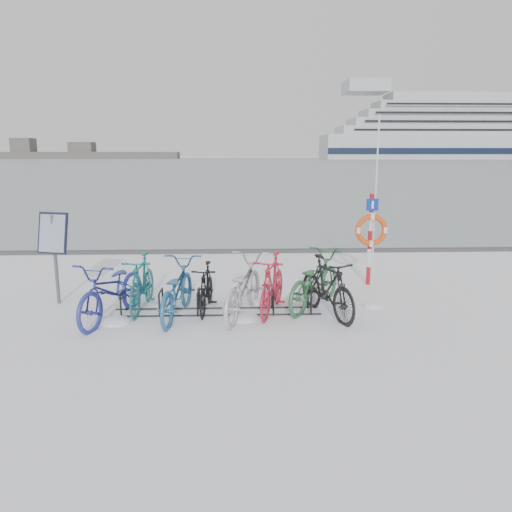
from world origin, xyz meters
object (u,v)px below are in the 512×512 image
(bike_rack, at_px, (217,304))
(cruise_ferry, at_px, (459,134))
(info_board, at_px, (53,239))
(lifebuoy_station, at_px, (371,230))

(bike_rack, xyz_separation_m, cruise_ferry, (108.31, 234.40, 11.79))
(info_board, xyz_separation_m, lifebuoy_station, (6.77, 1.21, -0.06))
(info_board, relative_size, lifebuoy_station, 0.49)
(lifebuoy_station, xyz_separation_m, cruise_ferry, (104.82, 232.47, 10.67))
(info_board, bearing_deg, bike_rack, 4.40)
(bike_rack, relative_size, info_board, 2.12)
(cruise_ferry, bearing_deg, lifebuoy_station, -114.27)
(info_board, bearing_deg, lifebuoy_station, 26.76)
(bike_rack, bearing_deg, info_board, 167.80)
(lifebuoy_station, distance_m, cruise_ferry, 255.24)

